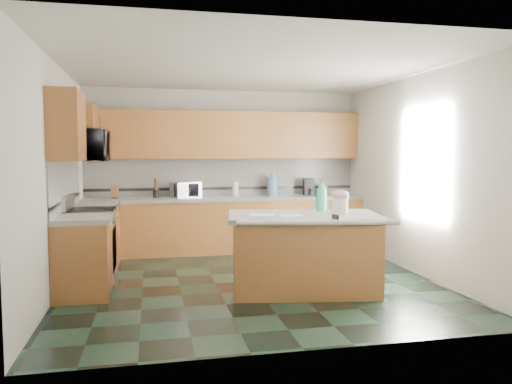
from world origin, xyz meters
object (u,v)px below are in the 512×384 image
object	(u,v)px
island_top	(304,217)
coffee_maker	(309,186)
knife_block	(115,192)
toaster_oven	(186,190)
soap_bottle_island	(321,195)
treat_jar	(340,206)
island_base	(304,255)

from	to	relation	value
island_top	coffee_maker	bearing A→B (deg)	80.58
island_top	knife_block	world-z (taller)	knife_block
toaster_oven	coffee_maker	bearing A→B (deg)	-21.72
soap_bottle_island	coffee_maker	distance (m)	2.38
island_top	soap_bottle_island	world-z (taller)	soap_bottle_island
soap_bottle_island	toaster_oven	world-z (taller)	soap_bottle_island
toaster_oven	soap_bottle_island	bearing A→B (deg)	-78.58
island_top	soap_bottle_island	distance (m)	0.51
soap_bottle_island	knife_block	bearing A→B (deg)	156.90
island_top	coffee_maker	xyz separation A→B (m)	(0.91, 2.63, 0.17)
soap_bottle_island	toaster_oven	xyz separation A→B (m)	(-1.53, 2.27, -0.07)
treat_jar	knife_block	size ratio (longest dim) A/B	0.94
soap_bottle_island	toaster_oven	distance (m)	2.74
knife_block	island_top	bearing A→B (deg)	-45.98
knife_block	coffee_maker	xyz separation A→B (m)	(3.24, 0.03, 0.04)
island_top	toaster_oven	xyz separation A→B (m)	(-1.20, 2.60, 0.16)
island_base	treat_jar	world-z (taller)	treat_jar
treat_jar	knife_block	world-z (taller)	knife_block
knife_block	treat_jar	bearing A→B (deg)	-42.25
knife_block	toaster_oven	xyz separation A→B (m)	(1.12, 0.00, 0.02)
treat_jar	soap_bottle_island	xyz separation A→B (m)	(-0.09, 0.41, 0.09)
island_base	island_top	bearing A→B (deg)	-170.33
island_top	treat_jar	distance (m)	0.45
treat_jar	soap_bottle_island	size ratio (longest dim) A/B	0.51
island_top	island_base	bearing A→B (deg)	9.67
island_top	knife_block	size ratio (longest dim) A/B	8.60
toaster_oven	coffee_maker	world-z (taller)	coffee_maker
soap_bottle_island	island_top	bearing A→B (deg)	-118.20
island_base	coffee_maker	size ratio (longest dim) A/B	5.76
toaster_oven	coffee_maker	xyz separation A→B (m)	(2.11, 0.03, 0.02)
knife_block	coffee_maker	world-z (taller)	coffee_maker
island_base	island_top	world-z (taller)	island_top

